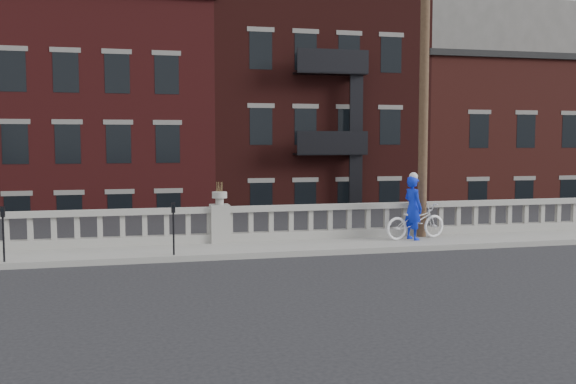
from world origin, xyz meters
The scene contains 10 objects.
ground centered at (0.00, 0.00, 0.00)m, with size 120.00×120.00×0.00m, color black.
sidewalk centered at (0.00, 3.00, 0.07)m, with size 32.00×2.20×0.15m, color gray.
balustrade centered at (0.00, 3.95, 0.64)m, with size 28.00×0.34×1.03m.
planter_pedestal centered at (0.00, 3.95, 0.83)m, with size 0.55×0.55×1.76m.
lower_level centered at (0.56, 23.04, 2.63)m, with size 80.00×44.00×20.80m.
utility_pole centered at (6.20, 3.60, 5.24)m, with size 1.60×0.28×10.00m.
parking_meter_b centered at (-5.52, 2.15, 1.00)m, with size 0.10×0.09×1.36m.
parking_meter_c centered at (-1.43, 2.15, 1.00)m, with size 0.10×0.09×1.36m.
bicycle centered at (5.81, 3.22, 0.69)m, with size 0.71×2.04×1.07m, color white.
cyclist centered at (5.67, 3.10, 1.10)m, with size 0.69×0.46×1.90m, color #0D25CB.
Camera 1 is at (-2.39, -14.50, 3.13)m, focal length 40.00 mm.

